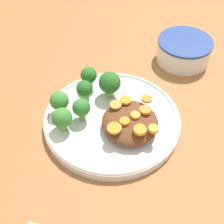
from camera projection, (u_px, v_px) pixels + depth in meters
ground_plane at (112, 123)px, 0.63m from camera, size 4.00×4.00×0.00m
plate at (112, 119)px, 0.62m from camera, size 0.27×0.27×0.02m
dip_bowl at (184, 49)px, 0.74m from camera, size 0.13×0.13×0.06m
stew_mound at (130, 122)px, 0.58m from camera, size 0.11×0.11×0.03m
broccoli_floret_0 at (84, 90)px, 0.62m from camera, size 0.03×0.03×0.05m
broccoli_floret_1 at (109, 83)px, 0.63m from camera, size 0.05×0.05×0.06m
broccoli_floret_2 at (81, 107)px, 0.59m from camera, size 0.03×0.03×0.05m
broccoli_floret_3 at (89, 76)px, 0.65m from camera, size 0.03×0.03×0.05m
broccoli_floret_4 at (59, 102)px, 0.60m from camera, size 0.04×0.04×0.05m
broccoli_floret_5 at (62, 118)px, 0.57m from camera, size 0.04×0.04×0.05m
carrot_slice_0 at (140, 130)px, 0.55m from camera, size 0.02×0.02×0.01m
carrot_slice_1 at (135, 115)px, 0.57m from camera, size 0.02×0.02×0.01m
carrot_slice_2 at (112, 128)px, 0.55m from camera, size 0.03×0.03×0.00m
carrot_slice_3 at (153, 129)px, 0.55m from camera, size 0.02×0.02×0.01m
carrot_slice_4 at (116, 106)px, 0.59m from camera, size 0.02×0.02×0.00m
carrot_slice_5 at (145, 110)px, 0.58m from camera, size 0.02×0.02×0.01m
carrot_slice_6 at (125, 121)px, 0.56m from camera, size 0.02×0.02×0.00m
carrot_slice_7 at (147, 99)px, 0.60m from camera, size 0.02×0.02×0.00m
carrot_slice_8 at (126, 100)px, 0.60m from camera, size 0.02×0.02×0.00m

